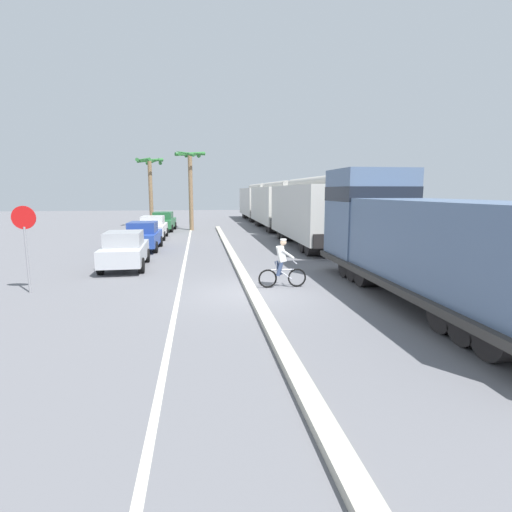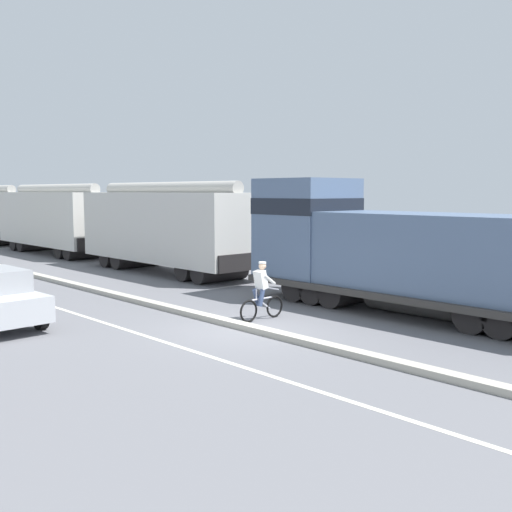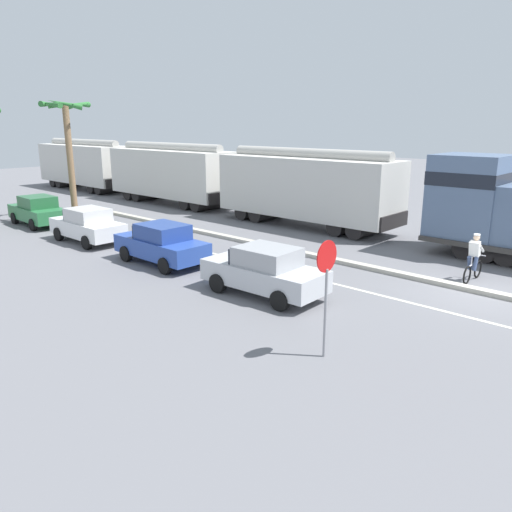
# 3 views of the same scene
# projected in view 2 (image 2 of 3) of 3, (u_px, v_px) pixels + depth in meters

# --- Properties ---
(ground_plane) EXTENTS (120.00, 120.00, 0.00)m
(ground_plane) POSITION_uv_depth(u_px,v_px,m) (247.00, 330.00, 16.28)
(ground_plane) COLOR slate
(median_curb) EXTENTS (0.36, 36.00, 0.16)m
(median_curb) POSITION_uv_depth(u_px,v_px,m) (130.00, 298.00, 20.63)
(median_curb) COLOR #B2AD9E
(median_curb) RESTS_ON ground
(lane_stripe) EXTENTS (0.14, 36.00, 0.01)m
(lane_stripe) POSITION_uv_depth(u_px,v_px,m) (64.00, 310.00, 19.00)
(lane_stripe) COLOR silver
(lane_stripe) RESTS_ON ground
(locomotive) EXTENTS (3.10, 11.61, 4.20)m
(locomotive) POSITION_uv_depth(u_px,v_px,m) (392.00, 254.00, 18.70)
(locomotive) COLOR slate
(locomotive) RESTS_ON ground
(hopper_car_lead) EXTENTS (2.90, 10.60, 4.18)m
(hopper_car_lead) POSITION_uv_depth(u_px,v_px,m) (167.00, 228.00, 27.48)
(hopper_car_lead) COLOR beige
(hopper_car_lead) RESTS_ON ground
(hopper_car_middle) EXTENTS (2.90, 10.60, 4.18)m
(hopper_car_middle) POSITION_uv_depth(u_px,v_px,m) (56.00, 219.00, 35.89)
(hopper_car_middle) COLOR beige
(hopper_car_middle) RESTS_ON ground
(cyclist) EXTENTS (1.71, 0.48, 1.71)m
(cyclist) POSITION_uv_depth(u_px,v_px,m) (261.00, 292.00, 17.45)
(cyclist) COLOR black
(cyclist) RESTS_ON ground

